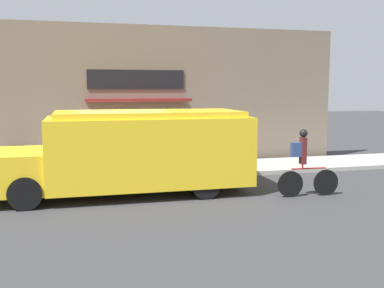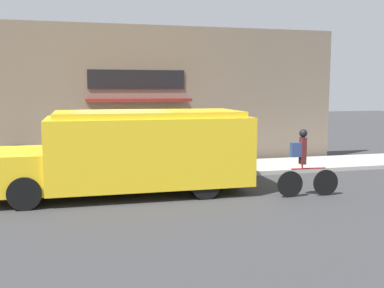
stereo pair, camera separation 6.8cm
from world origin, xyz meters
name	(u,v)px [view 2 (the right image)]	position (x,y,z in m)	size (l,w,h in m)	color
ground_plane	(122,183)	(0.00, 0.00, 0.00)	(70.00, 70.00, 0.00)	#38383A
sidewalk	(118,173)	(0.00, 1.20, 0.07)	(28.00, 2.41, 0.13)	#ADAAA3
storefront	(113,97)	(0.02, 2.75, 2.46)	(16.66, 1.06, 4.92)	#756656
school_bus	(130,151)	(0.08, -1.44, 1.12)	(6.89, 2.79, 2.16)	yellow
cyclist	(304,165)	(4.30, -2.87, 0.82)	(1.65, 0.21, 1.73)	black
trash_bin	(18,158)	(-3.06, 1.96, 0.54)	(0.53, 0.53, 0.81)	slate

